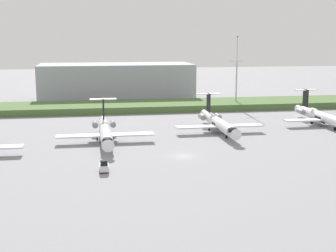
{
  "coord_description": "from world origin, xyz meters",
  "views": [
    {
      "loc": [
        -19.06,
        -96.16,
        24.85
      ],
      "look_at": [
        0.0,
        18.43,
        3.0
      ],
      "focal_mm": 51.44,
      "sensor_mm": 36.0,
      "label": 1
    }
  ],
  "objects_px": {
    "antenna_mast": "(236,78)",
    "baggage_tug": "(104,167)",
    "regional_jet_third": "(105,131)",
    "regional_jet_fourth": "(218,122)",
    "regional_jet_fifth": "(321,116)"
  },
  "relations": [
    {
      "from": "regional_jet_fifth",
      "to": "antenna_mast",
      "type": "distance_m",
      "value": 39.15
    },
    {
      "from": "regional_jet_fourth",
      "to": "antenna_mast",
      "type": "bearing_deg",
      "value": 66.65
    },
    {
      "from": "antenna_mast",
      "to": "baggage_tug",
      "type": "relative_size",
      "value": 7.77
    },
    {
      "from": "regional_jet_third",
      "to": "regional_jet_fifth",
      "type": "height_order",
      "value": "same"
    },
    {
      "from": "regional_jet_fourth",
      "to": "baggage_tug",
      "type": "distance_m",
      "value": 45.12
    },
    {
      "from": "regional_jet_fourth",
      "to": "regional_jet_fifth",
      "type": "distance_m",
      "value": 31.73
    },
    {
      "from": "regional_jet_third",
      "to": "antenna_mast",
      "type": "relative_size",
      "value": 1.25
    },
    {
      "from": "antenna_mast",
      "to": "regional_jet_fourth",
      "type": "bearing_deg",
      "value": -113.35
    },
    {
      "from": "regional_jet_third",
      "to": "baggage_tug",
      "type": "height_order",
      "value": "regional_jet_third"
    },
    {
      "from": "antenna_mast",
      "to": "baggage_tug",
      "type": "distance_m",
      "value": 88.63
    },
    {
      "from": "regional_jet_fifth",
      "to": "baggage_tug",
      "type": "bearing_deg",
      "value": -148.64
    },
    {
      "from": "regional_jet_fourth",
      "to": "baggage_tug",
      "type": "height_order",
      "value": "regional_jet_fourth"
    },
    {
      "from": "antenna_mast",
      "to": "baggage_tug",
      "type": "xyz_separation_m",
      "value": [
        -48.37,
        -73.69,
        -9.28
      ]
    },
    {
      "from": "regional_jet_third",
      "to": "regional_jet_fifth",
      "type": "relative_size",
      "value": 1.0
    },
    {
      "from": "regional_jet_third",
      "to": "regional_jet_fourth",
      "type": "xyz_separation_m",
      "value": [
        29.55,
        6.65,
        0.0
      ]
    }
  ]
}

